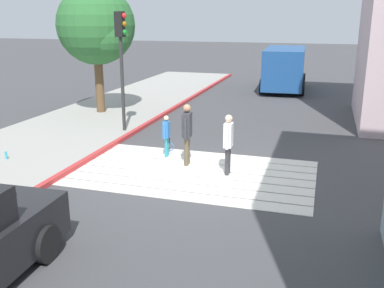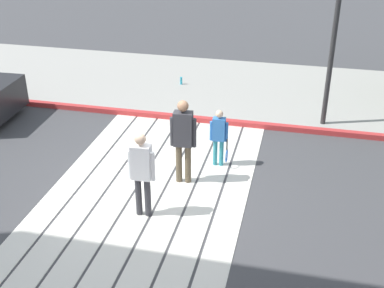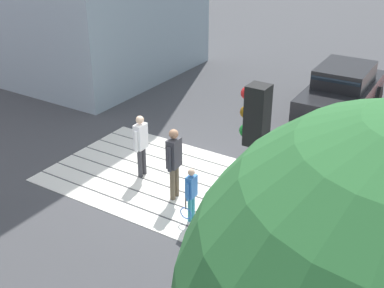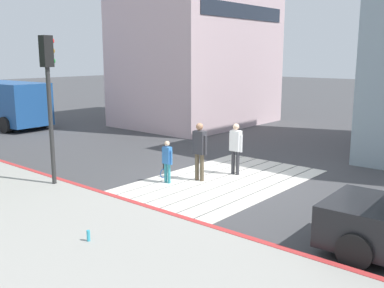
% 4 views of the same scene
% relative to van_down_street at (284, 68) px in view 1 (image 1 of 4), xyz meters
% --- Properties ---
extents(ground_plane, '(120.00, 120.00, 0.00)m').
position_rel_van_down_street_xyz_m(ground_plane, '(-0.96, -14.68, -1.28)').
color(ground_plane, '#424244').
extents(crosswalk_stripes, '(6.40, 3.80, 0.01)m').
position_rel_van_down_street_xyz_m(crosswalk_stripes, '(-0.96, -14.68, -1.27)').
color(crosswalk_stripes, silver).
rests_on(crosswalk_stripes, ground).
extents(sidewalk_west, '(4.80, 40.00, 0.12)m').
position_rel_van_down_street_xyz_m(sidewalk_west, '(-6.56, -14.68, -1.22)').
color(sidewalk_west, '#9E9B93').
rests_on(sidewalk_west, ground).
extents(curb_painted, '(0.16, 40.00, 0.13)m').
position_rel_van_down_street_xyz_m(curb_painted, '(-4.21, -14.68, -1.21)').
color(curb_painted, '#BC3333').
rests_on(curb_painted, ground).
extents(van_down_street, '(2.53, 5.28, 2.35)m').
position_rel_van_down_street_xyz_m(van_down_street, '(0.00, 0.00, 0.00)').
color(van_down_street, '#1E4C8C').
rests_on(van_down_street, ground).
extents(traffic_light_corner, '(0.39, 0.28, 4.24)m').
position_rel_van_down_street_xyz_m(traffic_light_corner, '(-4.54, -11.41, 1.76)').
color(traffic_light_corner, '#2D2D2D').
rests_on(traffic_light_corner, ground).
extents(street_tree, '(3.20, 3.20, 5.32)m').
position_rel_van_down_street_xyz_m(street_tree, '(-6.79, -8.83, 2.35)').
color(street_tree, brown).
rests_on(street_tree, ground).
extents(water_bottle, '(0.07, 0.07, 0.22)m').
position_rel_van_down_street_xyz_m(water_bottle, '(-6.39, -15.45, -1.05)').
color(water_bottle, '#33A5BF').
rests_on(water_bottle, sidewalk_west).
extents(pedestrian_adult_lead, '(0.22, 0.48, 1.64)m').
position_rel_van_down_street_xyz_m(pedestrian_adult_lead, '(-0.06, -14.53, -0.32)').
color(pedestrian_adult_lead, '#333338').
rests_on(pedestrian_adult_lead, ground).
extents(pedestrian_adult_trailing, '(0.25, 0.51, 1.76)m').
position_rel_van_down_street_xyz_m(pedestrian_adult_trailing, '(-1.33, -14.11, -0.25)').
color(pedestrian_adult_trailing, brown).
rests_on(pedestrian_adult_trailing, ground).
extents(pedestrian_child_with_racket, '(0.28, 0.39, 1.27)m').
position_rel_van_down_street_xyz_m(pedestrian_child_with_racket, '(-2.15, -13.55, -0.56)').
color(pedestrian_child_with_racket, teal).
rests_on(pedestrian_child_with_racket, ground).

